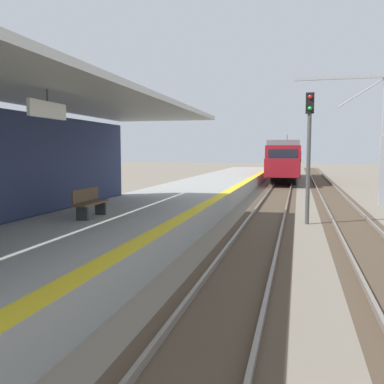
# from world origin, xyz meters

# --- Properties ---
(station_platform) EXTENTS (5.00, 80.00, 0.91)m
(station_platform) POSITION_xyz_m (-2.50, 16.00, 0.45)
(station_platform) COLOR #999993
(station_platform) RESTS_ON ground
(track_pair_nearest_platform) EXTENTS (2.34, 120.00, 0.16)m
(track_pair_nearest_platform) POSITION_xyz_m (1.90, 20.00, 0.05)
(track_pair_nearest_platform) COLOR #4C3D2D
(track_pair_nearest_platform) RESTS_ON ground
(track_pair_middle) EXTENTS (2.34, 120.00, 0.16)m
(track_pair_middle) POSITION_xyz_m (5.30, 20.00, 0.05)
(track_pair_middle) COLOR #4C3D2D
(track_pair_middle) RESTS_ON ground
(approaching_train) EXTENTS (2.93, 19.60, 4.76)m
(approaching_train) POSITION_xyz_m (1.90, 45.30, 2.18)
(approaching_train) COLOR maroon
(approaching_train) RESTS_ON ground
(rail_signal_post) EXTENTS (0.32, 0.34, 5.20)m
(rail_signal_post) POSITION_xyz_m (3.55, 18.29, 3.19)
(rail_signal_post) COLOR #4C4C4C
(rail_signal_post) RESTS_ON ground
(catenary_pylon_far_side) EXTENTS (5.00, 0.40, 7.50)m
(catenary_pylon_far_side) POSITION_xyz_m (7.33, 25.64, 3.60)
(catenary_pylon_far_side) COLOR #9EA3A8
(catenary_pylon_far_side) RESTS_ON ground
(platform_bench) EXTENTS (0.45, 1.60, 0.88)m
(platform_bench) POSITION_xyz_m (-3.02, 12.51, 1.37)
(platform_bench) COLOR brown
(platform_bench) RESTS_ON station_platform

